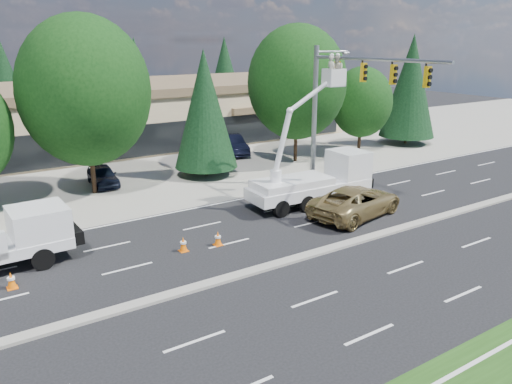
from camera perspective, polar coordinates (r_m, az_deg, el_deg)
ground at (r=21.50m, az=1.26°, el=-8.69°), size 140.00×140.00×0.00m
concrete_apron at (r=38.74m, az=-15.70°, el=2.44°), size 140.00×22.00×0.01m
road_median at (r=21.47m, az=1.26°, el=-8.54°), size 120.00×0.55×0.12m
strip_mall at (r=47.67m, az=-19.72°, el=8.19°), size 50.40×15.40×5.50m
tree_front_d at (r=32.11m, az=-18.96°, el=10.84°), size 7.85×7.85×10.89m
tree_front_e at (r=35.15m, az=-5.87°, el=9.37°), size 4.45×4.45×8.78m
tree_front_f at (r=39.29m, az=4.71°, el=12.36°), size 7.61×7.61×10.57m
tree_front_g at (r=44.10m, az=11.97°, el=10.01°), size 5.21×5.21×7.23m
tree_front_h at (r=48.40m, az=17.21°, el=11.50°), size 5.01×5.01×9.88m
tree_back_b at (r=58.53m, az=-26.75°, el=11.09°), size 4.82×4.82×9.50m
tree_back_c at (r=61.78m, az=-13.56°, el=12.70°), size 4.91×4.91×9.68m
tree_back_d at (r=66.81m, az=-3.60°, el=13.45°), size 4.95×4.95×9.76m
signal_mast at (r=31.33m, az=9.37°, el=10.80°), size 2.76×10.16×9.00m
utility_pickup at (r=23.65m, az=-26.99°, el=-5.54°), size 6.40×2.67×2.43m
bucket_truck at (r=29.56m, az=7.11°, el=2.13°), size 7.73×2.77×8.60m
traffic_cone_a at (r=21.92m, az=-26.19°, el=-9.04°), size 0.40×0.40×0.70m
traffic_cone_b at (r=23.23m, az=-8.31°, el=-5.92°), size 0.40×0.40×0.70m
traffic_cone_c at (r=23.70m, az=-4.38°, el=-5.31°), size 0.40×0.40×0.70m
minivan at (r=27.89m, az=11.35°, el=-1.06°), size 6.43×3.91×1.67m
parked_car_west at (r=34.75m, az=-17.11°, el=1.83°), size 1.89×4.06×1.35m
parked_car_east at (r=42.50m, az=-2.78°, el=5.42°), size 2.76×5.16×1.62m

